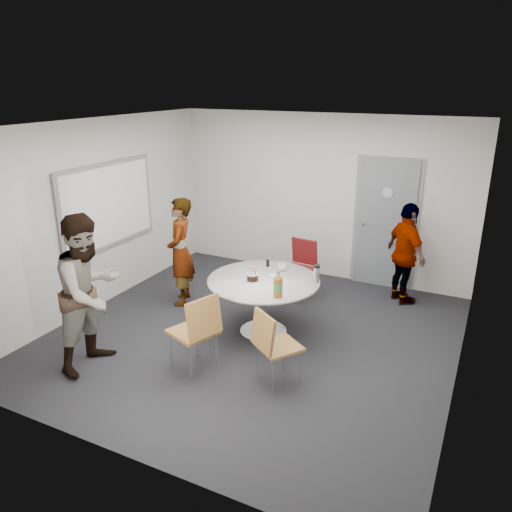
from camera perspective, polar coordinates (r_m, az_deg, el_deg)
The scene contains 15 objects.
floor at distance 6.66m, azimuth -0.33°, elevation -9.09°, with size 5.00×5.00×0.00m, color black.
ceiling at distance 5.86m, azimuth -0.38°, elevation 14.73°, with size 5.00×5.00×0.00m, color silver.
wall_back at distance 8.36m, azimuth 7.37°, elevation 6.69°, with size 5.00×5.00×0.00m, color silver.
wall_left at distance 7.54m, azimuth -17.67°, elevation 4.49°, with size 5.00×5.00×0.00m, color silver.
wall_right at distance 5.54m, azimuth 23.46°, elevation -1.56°, with size 5.00×5.00×0.00m, color silver.
wall_front at distance 4.20m, azimuth -15.87°, elevation -7.32°, with size 5.00×5.00×0.00m, color silver.
door at distance 8.15m, azimuth 14.56°, elevation 3.52°, with size 1.02×0.17×2.12m.
whiteboard at distance 7.63m, azimuth -16.51°, elevation 5.56°, with size 0.04×1.90×1.25m.
table at distance 6.45m, azimuth 1.06°, elevation -3.60°, with size 1.45×1.45×1.08m.
chair_near_left at distance 5.64m, azimuth -6.67°, elevation -8.03°, with size 0.63×0.60×0.97m.
chair_near_right at distance 5.43m, azimuth 1.85°, elevation -9.71°, with size 0.60×0.61×0.89m.
chair_far at distance 7.62m, azimuth 5.14°, elevation -0.76°, with size 0.48×0.51×0.91m.
person_main at distance 7.39m, azimuth -8.64°, elevation 0.48°, with size 0.59×0.38×1.61m, color #A5C6EA.
person_left at distance 5.97m, azimuth -18.49°, elevation -3.92°, with size 0.89×0.70×1.84m, color white.
person_right at distance 7.65m, azimuth 16.74°, elevation 0.22°, with size 0.90×0.37×1.53m, color black.
Camera 1 is at (2.61, -5.22, 3.20)m, focal length 35.00 mm.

